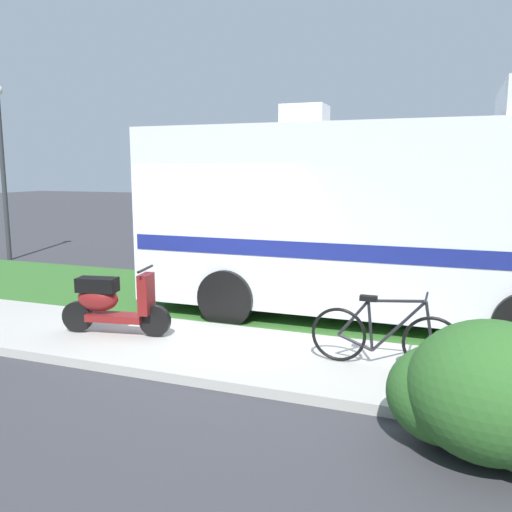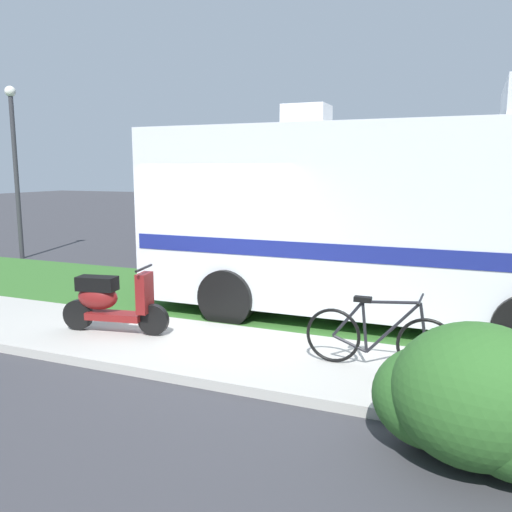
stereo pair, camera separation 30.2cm
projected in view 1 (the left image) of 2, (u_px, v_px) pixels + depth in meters
ground_plane at (213, 326)px, 8.28m from camera, size 80.00×80.00×0.00m
sidewalk at (175, 346)px, 7.16m from camera, size 24.00×2.00×0.12m
grass_strip at (248, 301)px, 9.65m from camera, size 24.00×3.40×0.08m
motorhome_rv at (376, 215)px, 8.37m from camera, size 7.21×2.62×3.58m
scooter at (111, 302)px, 7.44m from camera, size 1.60×0.58×0.97m
bicycle at (384, 336)px, 6.20m from camera, size 1.74×0.52×0.89m
pickup_truck_near at (276, 226)px, 13.69m from camera, size 5.08×2.16×1.79m
bush_by_porch at (488, 398)px, 4.39m from camera, size 1.66×1.25×1.18m
street_lamp_post at (2, 156)px, 13.85m from camera, size 0.28×0.28×4.56m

